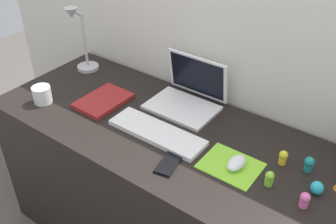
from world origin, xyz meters
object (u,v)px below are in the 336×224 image
object	(u,v)px
mouse	(236,163)
cell_phone	(169,163)
keyboard	(157,133)
toy_figurine_yellow	(283,157)
toy_figurine_lime	(269,178)
toy_figurine_teal	(309,164)
toy_figurine_pink	(305,200)
notebook_pad	(103,101)
toy_figurine_cyan	(317,188)
laptop	(189,93)
desk_lamp	(81,41)
coffee_mug	(42,95)

from	to	relation	value
mouse	cell_phone	xyz separation A→B (m)	(-0.20, -0.13, -0.02)
keyboard	toy_figurine_yellow	distance (m)	0.49
toy_figurine_lime	toy_figurine_teal	distance (m)	0.17
toy_figurine_lime	toy_figurine_pink	distance (m)	0.13
mouse	notebook_pad	size ratio (longest dim) A/B	0.40
toy_figurine_yellow	toy_figurine_teal	world-z (taller)	toy_figurine_teal
toy_figurine_cyan	toy_figurine_pink	bearing A→B (deg)	-99.14
toy_figurine_cyan	toy_figurine_yellow	bearing A→B (deg)	153.80
laptop	desk_lamp	world-z (taller)	desk_lamp
laptop	toy_figurine_cyan	distance (m)	0.68
toy_figurine_lime	toy_figurine_teal	xyz separation A→B (m)	(0.08, 0.15, 0.00)
cell_phone	keyboard	bearing A→B (deg)	130.91
laptop	toy_figurine_teal	world-z (taller)	laptop
cell_phone	toy_figurine_cyan	distance (m)	0.51
coffee_mug	toy_figurine_cyan	xyz separation A→B (m)	(1.19, 0.17, -0.02)
toy_figurine_lime	toy_figurine_yellow	distance (m)	0.13
toy_figurine_pink	toy_figurine_yellow	xyz separation A→B (m)	(-0.14, 0.15, -0.00)
laptop	cell_phone	bearing A→B (deg)	-66.00
cell_phone	laptop	bearing A→B (deg)	103.50
mouse	toy_figurine_yellow	xyz separation A→B (m)	(0.13, 0.12, 0.01)
laptop	mouse	xyz separation A→B (m)	(0.37, -0.25, -0.03)
mouse	toy_figurine_teal	size ratio (longest dim) A/B	1.67
toy_figurine_yellow	coffee_mug	bearing A→B (deg)	-166.59
desk_lamp	toy_figurine_yellow	world-z (taller)	desk_lamp
laptop	mouse	bearing A→B (deg)	-33.69
keyboard	desk_lamp	xyz separation A→B (m)	(-0.63, 0.21, 0.15)
toy_figurine_yellow	desk_lamp	bearing A→B (deg)	176.24
toy_figurine_teal	toy_figurine_cyan	bearing A→B (deg)	-56.76
cell_phone	toy_figurine_pink	distance (m)	0.48
coffee_mug	toy_figurine_teal	size ratio (longest dim) A/B	1.43
toy_figurine_cyan	toy_figurine_teal	xyz separation A→B (m)	(-0.06, 0.09, 0.01)
cell_phone	coffee_mug	size ratio (longest dim) A/B	1.55
notebook_pad	coffee_mug	xyz separation A→B (m)	(-0.22, -0.16, 0.03)
toy_figurine_pink	toy_figurine_yellow	distance (m)	0.21
toy_figurine_yellow	toy_figurine_teal	distance (m)	0.09
toy_figurine_pink	toy_figurine_teal	size ratio (longest dim) A/B	0.99
toy_figurine_pink	toy_figurine_yellow	world-z (taller)	same
mouse	toy_figurine_yellow	world-z (taller)	toy_figurine_yellow
laptop	toy_figurine_teal	size ratio (longest dim) A/B	5.21
laptop	toy_figurine_yellow	size ratio (longest dim) A/B	5.32
mouse	keyboard	bearing A→B (deg)	-177.40
notebook_pad	toy_figurine_cyan	world-z (taller)	toy_figurine_cyan
laptop	notebook_pad	distance (m)	0.39
notebook_pad	toy_figurine_teal	size ratio (longest dim) A/B	4.17
notebook_pad	mouse	bearing A→B (deg)	-1.31
laptop	keyboard	distance (m)	0.27
toy_figurine_cyan	toy_figurine_teal	size ratio (longest dim) A/B	0.83
cell_phone	toy_figurine_cyan	world-z (taller)	toy_figurine_cyan
toy_figurine_lime	notebook_pad	bearing A→B (deg)	177.27
toy_figurine_teal	mouse	bearing A→B (deg)	-147.05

